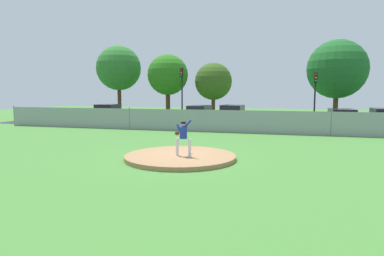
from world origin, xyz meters
TOP-DOWN VIEW (x-y plane):
  - ground_plane at (0.00, 6.00)m, footprint 80.00×80.00m
  - asphalt_strip at (0.00, 14.50)m, footprint 44.00×7.00m
  - pitchers_mound at (0.00, 0.00)m, footprint 4.85×4.85m
  - pitcher_youth at (0.20, -0.24)m, footprint 0.79×0.32m
  - baseball at (0.41, 0.44)m, footprint 0.07×0.07m
  - chainlink_fence at (0.00, 10.00)m, footprint 36.76×0.07m
  - parked_car_navy at (11.64, 14.52)m, footprint 1.95×4.37m
  - parked_car_champagne at (0.11, 14.18)m, footprint 2.09×4.12m
  - parked_car_white at (-2.79, 14.16)m, footprint 1.94×4.17m
  - parked_car_burgundy at (8.67, 14.56)m, footprint 2.07×4.73m
  - parked_car_red at (-11.97, 14.78)m, footprint 2.04×4.08m
  - traffic_cone_orange at (4.84, 16.59)m, footprint 0.40×0.40m
  - traffic_light_near at (-5.72, 18.58)m, footprint 0.28×0.46m
  - traffic_light_far at (6.94, 18.29)m, footprint 0.28×0.46m
  - tree_broad_left at (-15.68, 24.21)m, footprint 5.50×5.50m
  - tree_slender_far at (-9.19, 24.11)m, footprint 4.83×4.83m
  - tree_broad_right at (-3.67, 24.27)m, footprint 4.28×4.28m
  - tree_leaning_west at (9.31, 22.86)m, footprint 5.89×5.89m

SIDE VIEW (x-z plane):
  - ground_plane at x=0.00m, z-range 0.00..0.00m
  - asphalt_strip at x=0.00m, z-range 0.00..0.01m
  - pitchers_mound at x=0.00m, z-range 0.00..0.19m
  - baseball at x=0.41m, z-range 0.19..0.26m
  - traffic_cone_orange at x=4.84m, z-range -0.01..0.54m
  - parked_car_burgundy at x=8.67m, z-range -0.03..1.56m
  - parked_car_navy at x=11.64m, z-range -0.04..1.65m
  - chainlink_fence at x=0.00m, z-range -0.05..1.67m
  - parked_car_red at x=-11.97m, z-range -0.05..1.69m
  - parked_car_white at x=-2.79m, z-range -0.05..1.70m
  - parked_car_champagne at x=0.11m, z-range -0.06..1.77m
  - pitcher_youth at x=0.20m, z-range 0.31..1.90m
  - traffic_light_far at x=6.94m, z-range 0.86..5.48m
  - traffic_light_near at x=-5.72m, z-range 0.94..6.23m
  - tree_broad_right at x=-3.67m, z-range 0.97..7.22m
  - tree_slender_far at x=-9.19m, z-range 1.24..8.59m
  - tree_leaning_west at x=9.31m, z-range 1.11..9.24m
  - tree_broad_left at x=-15.68m, z-range 1.53..10.13m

